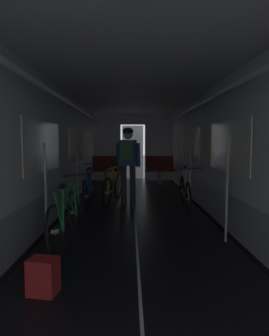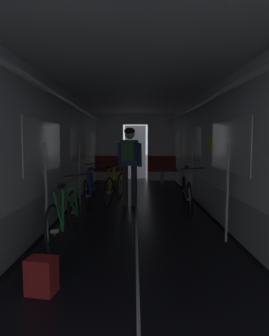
{
  "view_description": "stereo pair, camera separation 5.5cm",
  "coord_description": "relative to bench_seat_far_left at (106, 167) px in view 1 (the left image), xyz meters",
  "views": [
    {
      "loc": [
        -0.09,
        -2.09,
        1.42
      ],
      "look_at": [
        0.0,
        4.37,
        0.86
      ],
      "focal_mm": 32.32,
      "sensor_mm": 36.0,
      "label": 1
    },
    {
      "loc": [
        -0.03,
        -2.09,
        1.42
      ],
      "look_at": [
        0.0,
        4.37,
        0.86
      ],
      "focal_mm": 32.32,
      "sensor_mm": 36.0,
      "label": 2
    }
  ],
  "objects": [
    {
      "name": "backpack_on_floor",
      "position": [
        0.0,
        -7.44,
        -0.4
      ],
      "size": [
        0.29,
        0.25,
        0.34
      ],
      "primitive_type": "cube",
      "rotation": [
        0.0,
        0.0,
        -0.19
      ],
      "color": "maroon",
      "rests_on": "ground"
    },
    {
      "name": "train_car_shell",
      "position": [
        0.9,
        -4.47,
        1.13
      ],
      "size": [
        3.14,
        12.34,
        2.57
      ],
      "color": "black",
      "rests_on": "ground"
    },
    {
      "name": "bench_seat_far_left",
      "position": [
        0.0,
        0.0,
        0.0
      ],
      "size": [
        0.98,
        0.51,
        0.95
      ],
      "color": "gray",
      "rests_on": "ground"
    },
    {
      "name": "person_cyclist_aisle",
      "position": [
        0.76,
        -3.55,
        0.5
      ],
      "size": [
        0.55,
        0.42,
        1.73
      ],
      "color": "#2D2D33",
      "rests_on": "ground"
    },
    {
      "name": "bicycle_silver",
      "position": [
        1.95,
        -4.01,
        -0.18
      ],
      "size": [
        0.44,
        1.69,
        0.94
      ],
      "color": "black",
      "rests_on": "ground"
    },
    {
      "name": "bicycle_blue",
      "position": [
        -0.1,
        -3.67,
        -0.19
      ],
      "size": [
        0.44,
        1.69,
        0.95
      ],
      "color": "black",
      "rests_on": "ground"
    },
    {
      "name": "bench_seat_far_right",
      "position": [
        1.8,
        0.0,
        0.0
      ],
      "size": [
        0.98,
        0.51,
        0.95
      ],
      "color": "gray",
      "rests_on": "ground"
    },
    {
      "name": "bicycle_yellow_in_aisle",
      "position": [
        0.42,
        -3.28,
        -0.18
      ],
      "size": [
        0.5,
        1.67,
        0.95
      ],
      "color": "black",
      "rests_on": "ground"
    },
    {
      "name": "bicycle_green",
      "position": [
        -0.08,
        -6.07,
        -0.19
      ],
      "size": [
        0.44,
        1.69,
        0.95
      ],
      "color": "black",
      "rests_on": "ground"
    }
  ]
}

